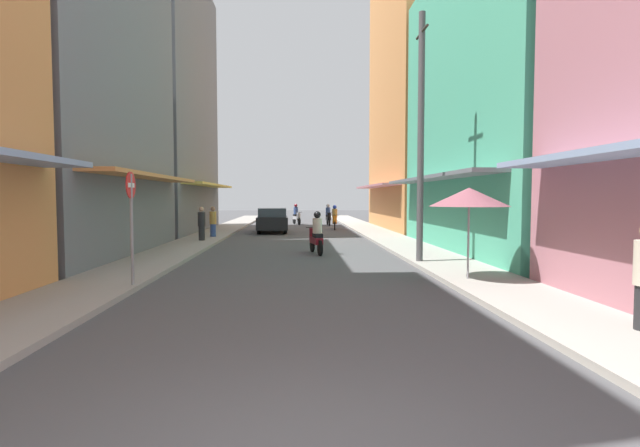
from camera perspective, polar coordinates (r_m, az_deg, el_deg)
ground_plane at (r=23.53m, az=-2.82°, el=-1.93°), size 106.30×106.30×0.00m
sidewalk_left at (r=23.96m, az=-13.81°, el=-1.78°), size 2.07×56.32×0.12m
sidewalk_right at (r=23.97m, az=8.17°, el=-1.72°), size 2.07×56.32×0.12m
building_left_mid at (r=19.44m, az=-30.04°, el=14.61°), size 7.05×10.49×12.18m
building_left_far at (r=30.44m, az=-19.75°, el=13.51°), size 7.05×11.71×15.32m
building_right_mid at (r=20.05m, az=23.26°, el=13.21°), size 7.05×12.34×11.35m
building_right_far at (r=32.45m, az=13.07°, el=15.33°), size 7.05×12.13×17.96m
motorbike_black at (r=35.55m, az=1.00°, el=0.93°), size 0.55×1.81×1.58m
motorbike_silver at (r=36.74m, az=-2.83°, el=1.00°), size 0.73×1.75×1.58m
motorbike_orange at (r=30.84m, az=1.77°, el=0.59°), size 0.55×1.81×1.58m
motorbike_maroon at (r=17.48m, az=-0.46°, el=-1.37°), size 0.61×1.79×1.58m
parked_car at (r=28.33m, az=-5.72°, el=0.42°), size 1.91×4.16×1.45m
pedestrian_foreground at (r=22.37m, az=-13.97°, el=-0.16°), size 0.34×0.34×1.65m
pedestrian_crossing at (r=24.39m, az=-12.68°, el=0.09°), size 0.34×0.34×1.63m
vendor_umbrella at (r=11.95m, az=17.40°, el=3.02°), size 1.89×1.89×2.31m
utility_pole at (r=15.04m, az=11.96°, el=10.03°), size 0.20×1.20×7.64m
street_sign_no_entry at (r=11.42m, az=-21.63°, el=1.10°), size 0.07×0.60×2.65m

